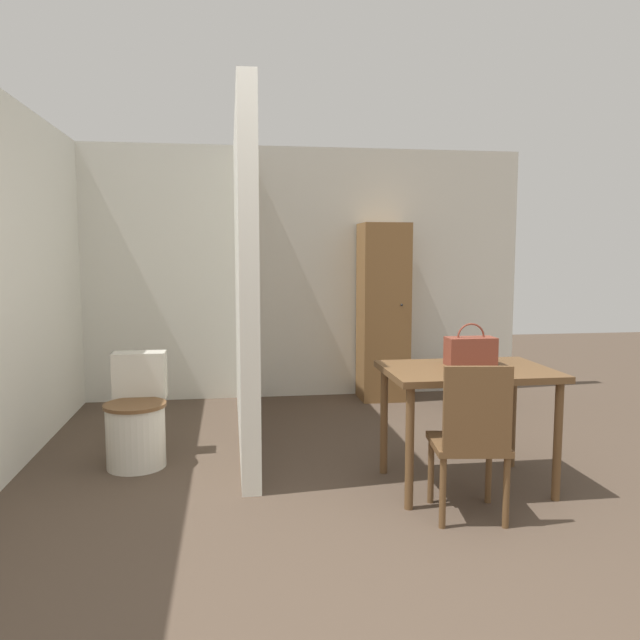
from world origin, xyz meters
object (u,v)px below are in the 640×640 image
(toilet, at_px, (137,420))
(wooden_chair, at_px, (471,437))
(dining_table, at_px, (467,383))
(handbag, at_px, (471,351))
(wooden_cabinet, at_px, (383,312))
(space_heater, at_px, (466,382))

(toilet, bearing_deg, wooden_chair, -31.97)
(dining_table, xyz_separation_m, toilet, (-2.10, 0.72, -0.35))
(wooden_chair, relative_size, handbag, 2.85)
(handbag, distance_m, wooden_cabinet, 2.29)
(dining_table, bearing_deg, wooden_cabinet, 88.65)
(dining_table, distance_m, wooden_cabinet, 2.39)
(wooden_cabinet, bearing_deg, space_heater, -30.72)
(space_heater, bearing_deg, dining_table, -111.43)
(wooden_cabinet, relative_size, space_heater, 3.78)
(dining_table, height_order, wooden_chair, wooden_chair)
(handbag, bearing_deg, toilet, 163.78)
(wooden_chair, distance_m, wooden_cabinet, 2.91)
(dining_table, distance_m, toilet, 2.25)
(wooden_chair, height_order, handbag, handbag)
(wooden_chair, distance_m, toilet, 2.29)
(toilet, distance_m, handbag, 2.31)
(wooden_chair, xyz_separation_m, space_heater, (0.93, 2.45, -0.24))
(dining_table, relative_size, space_heater, 2.21)
(wooden_chair, bearing_deg, toilet, 155.79)
(handbag, bearing_deg, dining_table, -120.62)
(wooden_chair, distance_m, space_heater, 2.63)
(toilet, bearing_deg, dining_table, -18.95)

